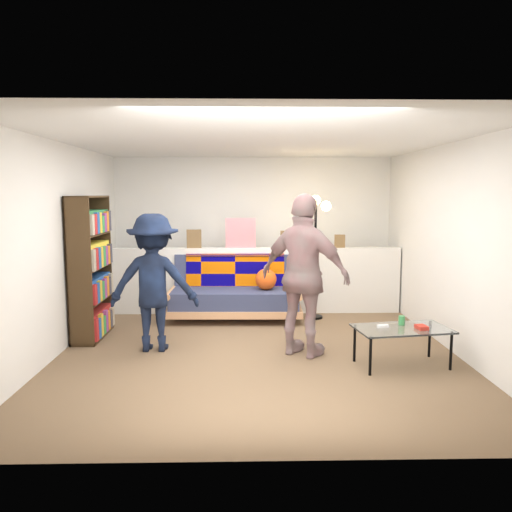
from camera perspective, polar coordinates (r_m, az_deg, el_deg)
The scene contains 10 objects.
ground at distance 5.98m, azimuth 0.09°, elevation -10.52°, with size 5.00×5.00×0.00m, color brown.
room_shell at distance 6.17m, azimuth -0.02°, elevation 5.81°, with size 4.60×5.05×2.45m.
half_wall_ledge at distance 7.61m, azimuth -0.24°, elevation -2.80°, with size 4.45×0.15×1.00m, color silver.
ledge_decor at distance 7.51m, azimuth -1.97°, elevation 2.26°, with size 2.97×0.02×0.45m.
futon_sofa at distance 7.31m, azimuth -2.30°, elevation -4.16°, with size 1.93×0.97×0.82m.
bookshelf at distance 6.61m, azimuth -18.39°, elevation -1.76°, with size 0.30×0.89×1.79m.
coffee_table at distance 5.53m, azimuth 16.42°, elevation -8.15°, with size 1.05×0.68×0.51m.
floor_lamp at distance 7.26m, azimuth 6.83°, elevation 2.78°, with size 0.41×0.32×1.79m.
person_left at distance 5.88m, azimuth -11.62°, elevation -2.98°, with size 1.03×0.59×1.59m, color black.
person_right at distance 5.56m, azimuth 5.57°, elevation -2.26°, with size 1.07×0.44×1.82m, color tan.
Camera 1 is at (-0.14, -5.70, 1.81)m, focal length 35.00 mm.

